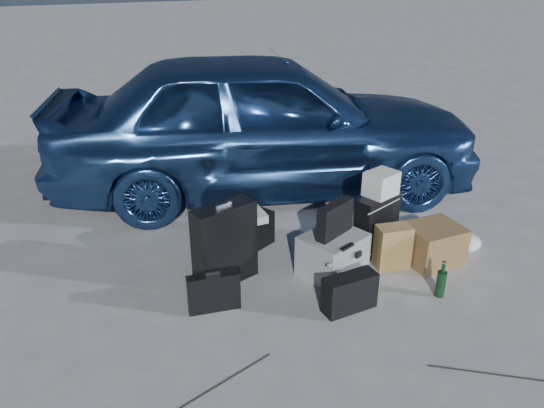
# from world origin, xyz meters

# --- Properties ---
(ground) EXTENTS (60.00, 60.00, 0.00)m
(ground) POSITION_xyz_m (0.00, 0.00, 0.00)
(ground) COLOR #ADAEA9
(ground) RESTS_ON ground
(car) EXTENTS (4.92, 3.02, 1.56)m
(car) POSITION_xyz_m (0.41, 2.39, 0.78)
(car) COLOR #305898
(car) RESTS_ON ground
(pelican_case) EXTENTS (0.61, 0.55, 0.36)m
(pelican_case) POSITION_xyz_m (0.22, 0.49, 0.18)
(pelican_case) COLOR #9C9EA1
(pelican_case) RESTS_ON ground
(laptop_bag) EXTENTS (0.38, 0.24, 0.28)m
(laptop_bag) POSITION_xyz_m (0.23, 0.50, 0.50)
(laptop_bag) COLOR black
(laptop_bag) RESTS_ON pelican_case
(briefcase) EXTENTS (0.40, 0.14, 0.31)m
(briefcase) POSITION_xyz_m (-0.84, 0.40, 0.15)
(briefcase) COLOR black
(briefcase) RESTS_ON ground
(suitcase_left) EXTENTS (0.56, 0.33, 0.68)m
(suitcase_left) POSITION_xyz_m (-0.63, 0.74, 0.34)
(suitcase_left) COLOR black
(suitcase_left) RESTS_ON ground
(suitcase_right) EXTENTS (0.49, 0.31, 0.55)m
(suitcase_right) POSITION_xyz_m (0.76, 0.66, 0.28)
(suitcase_right) COLOR black
(suitcase_right) RESTS_ON ground
(white_carton) EXTENTS (0.32, 0.28, 0.21)m
(white_carton) POSITION_xyz_m (0.78, 0.67, 0.66)
(white_carton) COLOR silver
(white_carton) RESTS_ON suitcase_right
(duffel_bag) EXTENTS (0.69, 0.53, 0.32)m
(duffel_bag) POSITION_xyz_m (-0.34, 1.15, 0.16)
(duffel_bag) COLOR black
(duffel_bag) RESTS_ON ground
(flat_box_white) EXTENTS (0.43, 0.32, 0.08)m
(flat_box_white) POSITION_xyz_m (-0.36, 1.14, 0.35)
(flat_box_white) COLOR silver
(flat_box_white) RESTS_ON duffel_bag
(flat_box_black) EXTENTS (0.32, 0.27, 0.06)m
(flat_box_black) POSITION_xyz_m (-0.36, 1.14, 0.42)
(flat_box_black) COLOR black
(flat_box_black) RESTS_ON flat_box_white
(kraft_bag) EXTENTS (0.31, 0.22, 0.38)m
(kraft_bag) POSITION_xyz_m (0.75, 0.38, 0.19)
(kraft_bag) COLOR #A27E46
(kraft_bag) RESTS_ON ground
(cardboard_box) EXTENTS (0.45, 0.40, 0.34)m
(cardboard_box) POSITION_xyz_m (1.12, 0.31, 0.17)
(cardboard_box) COLOR olive
(cardboard_box) RESTS_ON ground
(plastic_bag) EXTENTS (0.37, 0.35, 0.16)m
(plastic_bag) POSITION_xyz_m (1.51, 0.34, 0.08)
(plastic_bag) COLOR white
(plastic_bag) RESTS_ON ground
(messenger_bag) EXTENTS (0.42, 0.18, 0.29)m
(messenger_bag) POSITION_xyz_m (0.09, -0.00, 0.15)
(messenger_bag) COLOR black
(messenger_bag) RESTS_ON ground
(green_bottle) EXTENTS (0.08, 0.08, 0.30)m
(green_bottle) POSITION_xyz_m (0.84, -0.14, 0.15)
(green_bottle) COLOR black
(green_bottle) RESTS_ON ground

